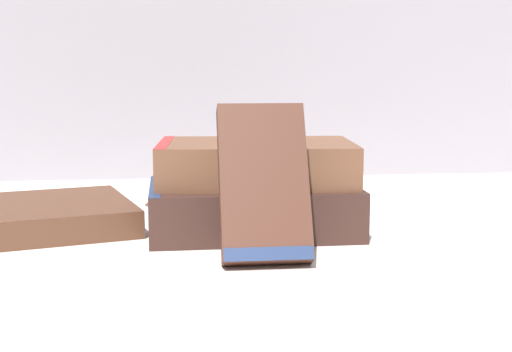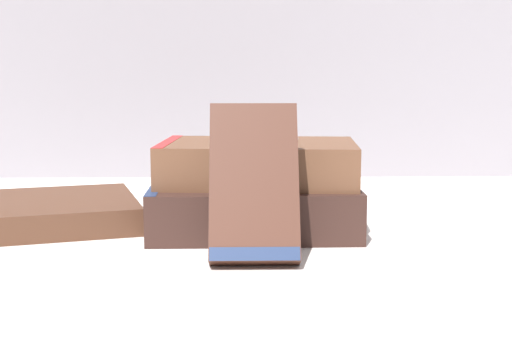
# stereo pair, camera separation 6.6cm
# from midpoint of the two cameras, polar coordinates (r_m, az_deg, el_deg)

# --- Properties ---
(ground_plane) EXTENTS (3.00, 3.00, 0.00)m
(ground_plane) POSITION_cam_midpoint_polar(r_m,az_deg,el_deg) (0.73, 0.66, -5.26)
(ground_plane) COLOR silver
(book_flat_bottom) EXTENTS (0.22, 0.15, 0.05)m
(book_flat_bottom) POSITION_cam_midpoint_polar(r_m,az_deg,el_deg) (0.76, 1.89, -2.60)
(book_flat_bottom) COLOR #331E19
(book_flat_bottom) RESTS_ON ground_plane
(book_flat_top) EXTENTS (0.22, 0.15, 0.05)m
(book_flat_top) POSITION_cam_midpoint_polar(r_m,az_deg,el_deg) (0.77, 2.26, 1.08)
(book_flat_top) COLOR brown
(book_flat_top) RESTS_ON book_flat_bottom
(book_side_left) EXTENTS (0.28, 0.24, 0.03)m
(book_side_left) POSITION_cam_midpoint_polar(r_m,az_deg,el_deg) (0.82, -16.27, -2.95)
(book_side_left) COLOR #4C2D1E
(book_side_left) RESTS_ON ground_plane
(book_leaning_front) EXTENTS (0.08, 0.09, 0.14)m
(book_leaning_front) POSITION_cam_midpoint_polar(r_m,az_deg,el_deg) (0.65, 2.78, -1.01)
(book_leaning_front) COLOR #422319
(book_leaning_front) RESTS_ON ground_plane
(pocket_watch) EXTENTS (0.05, 0.06, 0.01)m
(pocket_watch) POSITION_cam_midpoint_polar(r_m,az_deg,el_deg) (0.77, 3.89, 2.98)
(pocket_watch) COLOR silver
(pocket_watch) RESTS_ON book_flat_top
(reading_glasses) EXTENTS (0.09, 0.06, 0.00)m
(reading_glasses) POSITION_cam_midpoint_polar(r_m,az_deg,el_deg) (0.92, -3.27, -2.16)
(reading_glasses) COLOR #4C3828
(reading_glasses) RESTS_ON ground_plane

